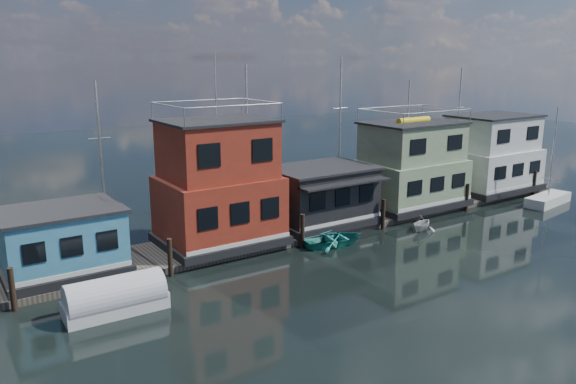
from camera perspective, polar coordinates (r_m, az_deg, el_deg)
ground at (r=32.72m, az=16.79°, el=-8.49°), size 160.00×160.00×0.00m
dock at (r=40.81m, az=3.81°, el=-3.23°), size 48.00×5.00×0.40m
houseboat_blue at (r=32.99m, az=-21.93°, el=-4.66°), size 6.40×4.90×3.66m
houseboat_red at (r=35.45m, az=-7.08°, el=0.64°), size 7.40×5.90×11.86m
houseboat_dark at (r=39.92m, az=3.31°, el=-0.31°), size 7.40×6.10×4.06m
houseboat_green at (r=45.56m, az=12.42°, el=2.58°), size 8.40×5.90×7.03m
houseboat_white at (r=53.13m, az=19.98°, el=3.60°), size 8.40×5.90×6.66m
pilings at (r=38.26m, az=5.98°, el=-3.02°), size 42.28×0.28×2.20m
background_masts at (r=47.18m, az=4.09°, el=5.69°), size 36.40×0.16×12.00m
tarp_runabout at (r=28.50m, az=-17.13°, el=-10.28°), size 4.83×2.04×1.94m
dinghy_teal at (r=36.80m, az=4.73°, el=-4.75°), size 4.62×3.63×0.87m
dinghy_white at (r=40.75m, az=13.44°, el=-3.06°), size 2.61×2.40×1.15m
day_sailer at (r=51.52m, az=24.89°, el=-0.64°), size 5.30×2.44×8.06m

